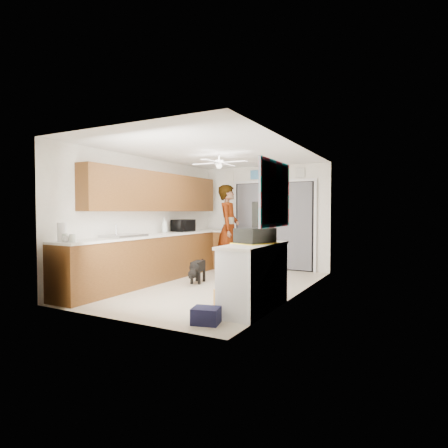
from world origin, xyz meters
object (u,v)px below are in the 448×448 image
at_px(suitcase, 255,236).
at_px(navy_crate, 206,316).
at_px(paper_towel_roll, 62,232).
at_px(dog, 198,271).
at_px(soap_bottle, 164,225).
at_px(cup, 67,239).
at_px(cardboard_box, 231,299).
at_px(man, 229,229).
at_px(microwave, 183,226).

xyz_separation_m(suitcase, navy_crate, (-0.23, -0.98, -0.95)).
height_order(paper_towel_roll, dog, paper_towel_roll).
distance_m(soap_bottle, suitcase, 3.15).
xyz_separation_m(cup, navy_crate, (2.34, 0.15, -0.89)).
bearing_deg(dog, suitcase, -48.64).
xyz_separation_m(cup, dog, (0.82, 2.37, -0.75)).
distance_m(cardboard_box, navy_crate, 0.85).
bearing_deg(suitcase, soap_bottle, 170.60).
relative_size(cup, man, 0.06).
bearing_deg(paper_towel_roll, navy_crate, 3.51).
distance_m(cup, dog, 2.62).
height_order(microwave, cup, microwave).
height_order(navy_crate, man, man).
relative_size(suitcase, navy_crate, 1.53).
height_order(paper_towel_roll, man, man).
distance_m(suitcase, man, 3.23).
relative_size(soap_bottle, dog, 0.55).
bearing_deg(cardboard_box, man, 118.05).
bearing_deg(man, cardboard_box, -167.78).
height_order(cup, man, man).
height_order(paper_towel_roll, navy_crate, paper_towel_roll).
xyz_separation_m(soap_bottle, cardboard_box, (2.45, -1.65, -0.98)).
bearing_deg(navy_crate, man, 113.46).
distance_m(soap_bottle, dog, 1.37).
relative_size(microwave, suitcase, 0.96).
distance_m(suitcase, dog, 2.29).
bearing_deg(suitcase, paper_towel_roll, -137.87).
height_order(cup, navy_crate, cup).
bearing_deg(paper_towel_roll, dog, 68.51).
bearing_deg(cardboard_box, paper_towel_roll, -157.23).
distance_m(paper_towel_roll, suitcase, 2.91).
height_order(paper_towel_roll, cardboard_box, paper_towel_roll).
distance_m(microwave, soap_bottle, 0.56).
height_order(soap_bottle, cup, soap_bottle).
relative_size(soap_bottle, suitcase, 0.65).
bearing_deg(microwave, soap_bottle, 174.96).
distance_m(cup, man, 3.87).
relative_size(soap_bottle, navy_crate, 1.00).
bearing_deg(paper_towel_roll, cup, 0.00).
bearing_deg(microwave, paper_towel_roll, -173.97).
distance_m(cup, cardboard_box, 2.60).
relative_size(soap_bottle, cup, 2.80).
height_order(man, dog, man).
bearing_deg(man, suitcase, -161.56).
height_order(soap_bottle, paper_towel_roll, soap_bottle).
relative_size(suitcase, dog, 0.84).
bearing_deg(paper_towel_roll, soap_bottle, 91.86).
bearing_deg(microwave, cardboard_box, -126.74).
height_order(suitcase, dog, suitcase).
distance_m(paper_towel_roll, dog, 2.68).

